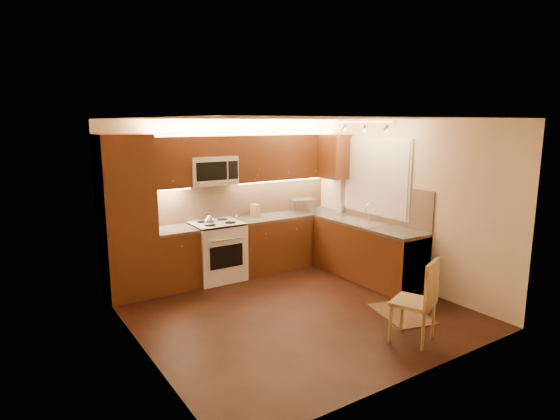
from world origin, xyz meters
TOP-DOWN VIEW (x-y plane):
  - floor at (0.00, 0.00)m, footprint 4.00×4.00m
  - ceiling at (0.00, 0.00)m, footprint 4.00×4.00m
  - wall_back at (0.00, 2.00)m, footprint 4.00×0.01m
  - wall_front at (0.00, -2.00)m, footprint 4.00×0.01m
  - wall_left at (-2.00, 0.00)m, footprint 0.01×4.00m
  - wall_right at (2.00, 0.00)m, footprint 0.01×4.00m
  - pantry at (-1.65, 1.70)m, footprint 0.70×0.60m
  - base_cab_back_left at (-0.99, 1.70)m, footprint 0.62×0.60m
  - counter_back_left at (-0.99, 1.70)m, footprint 0.62×0.60m
  - base_cab_back_right at (1.04, 1.70)m, footprint 1.92×0.60m
  - counter_back_right at (1.04, 1.70)m, footprint 1.92×0.60m
  - base_cab_right at (1.70, 0.40)m, footprint 0.60×2.00m
  - counter_right at (1.70, 0.40)m, footprint 0.60×2.00m
  - dishwasher at (1.70, -0.30)m, footprint 0.58×0.60m
  - backsplash_back at (0.35, 1.99)m, footprint 3.30×0.02m
  - backsplash_right at (1.99, 0.40)m, footprint 0.02×2.00m
  - upper_cab_back_left at (-0.99, 1.82)m, footprint 0.62×0.35m
  - upper_cab_back_right at (1.04, 1.82)m, footprint 1.92×0.35m
  - upper_cab_bridge at (-0.30, 1.82)m, footprint 0.76×0.35m
  - upper_cab_right_corner at (1.82, 1.40)m, footprint 0.35×0.50m
  - stove at (-0.30, 1.68)m, footprint 0.76×0.65m
  - microwave at (-0.30, 1.81)m, footprint 0.76×0.38m
  - window_frame at (1.99, 0.55)m, footprint 0.03×1.44m
  - window_blinds at (1.97, 0.55)m, footprint 0.02×1.36m
  - sink at (1.70, 0.55)m, footprint 0.52×0.86m
  - faucet at (1.88, 0.55)m, footprint 0.20×0.04m
  - track_light_bar at (1.55, 0.40)m, footprint 0.04×1.20m
  - kettle at (-0.49, 1.52)m, footprint 0.20×0.20m
  - toaster_oven at (1.37, 1.71)m, footprint 0.47×0.41m
  - knife_block at (0.49, 1.83)m, footprint 0.13×0.17m
  - spice_jar_a at (0.14, 1.83)m, footprint 0.05×0.05m
  - spice_jar_b at (0.46, 1.89)m, footprint 0.04×0.04m
  - spice_jar_c at (0.14, 1.83)m, footprint 0.06×0.06m
  - spice_jar_d at (0.53, 1.86)m, footprint 0.05×0.05m
  - soap_bottle at (1.93, 1.34)m, footprint 0.11×0.11m
  - rug at (1.10, -0.90)m, footprint 0.76×0.95m
  - dining_chair at (0.63, -1.46)m, footprint 0.56×0.56m

SIDE VIEW (x-z plane):
  - floor at x=0.00m, z-range -0.01..0.01m
  - rug at x=1.10m, z-range 0.00..0.01m
  - base_cab_back_left at x=-0.99m, z-range 0.00..0.86m
  - base_cab_back_right at x=1.04m, z-range 0.00..0.86m
  - base_cab_right at x=1.70m, z-range 0.00..0.86m
  - dishwasher at x=1.70m, z-range 0.01..0.85m
  - stove at x=-0.30m, z-range 0.00..0.92m
  - dining_chair at x=0.63m, z-range 0.00..0.97m
  - counter_back_left at x=-0.99m, z-range 0.86..0.90m
  - counter_back_right at x=1.04m, z-range 0.86..0.90m
  - counter_right at x=1.70m, z-range 0.86..0.90m
  - spice_jar_c at x=0.14m, z-range 0.90..0.99m
  - spice_jar_d at x=0.53m, z-range 0.90..0.99m
  - spice_jar_b at x=0.46m, z-range 0.90..0.99m
  - spice_jar_a at x=0.14m, z-range 0.90..0.99m
  - sink at x=1.70m, z-range 0.90..1.05m
  - soap_bottle at x=1.93m, z-range 0.90..1.11m
  - knife_block at x=0.49m, z-range 0.90..1.11m
  - kettle at x=-0.49m, z-range 0.92..1.11m
  - toaster_oven at x=1.37m, z-range 0.90..1.14m
  - faucet at x=1.88m, z-range 0.90..1.20m
  - pantry at x=-1.65m, z-range 0.00..2.30m
  - backsplash_back at x=0.35m, z-range 0.90..1.50m
  - backsplash_right at x=1.99m, z-range 0.90..1.50m
  - wall_back at x=0.00m, z-range 0.00..2.50m
  - wall_front at x=0.00m, z-range 0.00..2.50m
  - wall_left at x=-2.00m, z-range 0.00..2.50m
  - wall_right at x=2.00m, z-range 0.00..2.50m
  - window_frame at x=1.99m, z-range 0.98..2.22m
  - window_blinds at x=1.97m, z-range 1.02..2.18m
  - microwave at x=-0.30m, z-range 1.50..1.94m
  - upper_cab_back_left at x=-0.99m, z-range 1.50..2.25m
  - upper_cab_back_right at x=1.04m, z-range 1.50..2.25m
  - upper_cab_right_corner at x=1.82m, z-range 1.50..2.25m
  - upper_cab_bridge at x=-0.30m, z-range 1.94..2.25m
  - track_light_bar at x=1.55m, z-range 2.44..2.48m
  - ceiling at x=0.00m, z-range 2.50..2.50m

